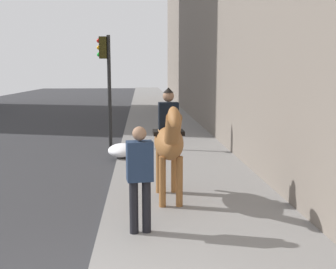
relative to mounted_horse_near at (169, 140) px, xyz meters
name	(u,v)px	position (x,y,z in m)	size (l,w,h in m)	color
mounted_horse_near	(169,140)	(0.00, 0.00, 0.00)	(2.15, 0.61, 2.22)	brown
pedestrian_greeting	(140,173)	(-1.57, 0.57, -0.23)	(0.31, 0.43, 1.70)	black
traffic_light_near_curb	(106,74)	(5.76, 1.65, 1.22)	(0.20, 0.44, 3.81)	black
snow_pile_far	(122,150)	(4.21, 1.10, -1.02)	(1.11, 0.86, 0.38)	white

